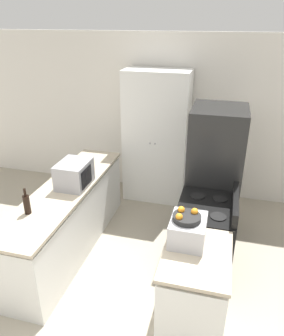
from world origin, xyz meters
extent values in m
cube|color=silver|center=(0.00, 3.30, 1.30)|extent=(7.00, 0.06, 2.60)
cube|color=silver|center=(-0.85, 1.33, 0.41)|extent=(0.58, 2.41, 0.83)
cube|color=#B7A88E|center=(-0.85, 1.33, 0.88)|extent=(0.60, 2.46, 0.04)
cube|color=silver|center=(0.85, 0.51, 0.41)|extent=(0.58, 0.81, 0.83)
cube|color=#B7A88E|center=(0.85, 0.51, 0.88)|extent=(0.60, 0.82, 0.04)
cube|color=white|center=(-0.08, 2.98, 1.05)|extent=(0.99, 0.55, 2.10)
sphere|color=#B2B2B7|center=(-0.12, 2.69, 1.05)|extent=(0.03, 0.03, 0.03)
sphere|color=#B2B2B7|center=(-0.04, 2.69, 1.05)|extent=(0.03, 0.03, 0.03)
cube|color=black|center=(0.87, 1.34, 0.45)|extent=(0.64, 0.79, 0.90)
cube|color=black|center=(0.54, 1.34, 0.34)|extent=(0.02, 0.70, 0.49)
cube|color=black|center=(1.16, 1.34, 0.98)|extent=(0.06, 0.75, 0.16)
cylinder|color=black|center=(0.74, 1.15, 0.90)|extent=(0.17, 0.17, 0.01)
cylinder|color=black|center=(0.74, 1.53, 0.90)|extent=(0.17, 0.17, 0.01)
cylinder|color=black|center=(1.00, 1.15, 0.90)|extent=(0.17, 0.17, 0.01)
cylinder|color=black|center=(1.00, 1.53, 0.90)|extent=(0.17, 0.17, 0.01)
cube|color=black|center=(0.89, 2.16, 0.90)|extent=(0.68, 0.76, 1.80)
cylinder|color=gray|center=(0.53, 1.95, 0.99)|extent=(0.02, 0.02, 0.99)
cube|color=#939399|center=(-0.75, 1.41, 1.05)|extent=(0.35, 0.45, 0.31)
cube|color=black|center=(-0.57, 1.38, 1.05)|extent=(0.01, 0.28, 0.22)
cylinder|color=black|center=(-0.96, 0.71, 1.00)|extent=(0.07, 0.07, 0.21)
cylinder|color=black|center=(-0.96, 0.71, 1.15)|extent=(0.03, 0.03, 0.09)
cube|color=#B2B2B7|center=(0.74, 0.67, 1.02)|extent=(0.32, 0.38, 0.24)
cube|color=black|center=(0.57, 0.67, 1.02)|extent=(0.01, 0.27, 0.14)
cylinder|color=black|center=(0.72, 0.66, 1.16)|extent=(0.26, 0.26, 0.05)
sphere|color=orange|center=(0.78, 0.72, 1.20)|extent=(0.06, 0.06, 0.06)
sphere|color=orange|center=(0.66, 0.72, 1.20)|extent=(0.06, 0.06, 0.06)
sphere|color=orange|center=(0.66, 0.60, 1.20)|extent=(0.06, 0.06, 0.06)
camera|label=1|loc=(0.97, -1.83, 2.80)|focal=35.00mm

